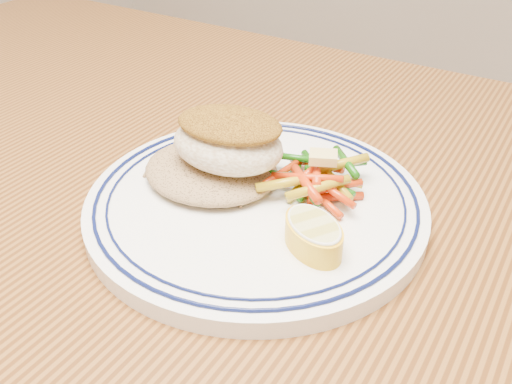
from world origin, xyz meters
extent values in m
cube|color=#552D11|center=(0.00, 0.00, 0.73)|extent=(1.50, 0.90, 0.04)
cylinder|color=#552D11|center=(-0.68, 0.38, 0.35)|extent=(0.07, 0.07, 0.71)
cylinder|color=white|center=(-0.03, 0.05, 0.76)|extent=(0.28, 0.28, 0.01)
torus|color=#0A113F|center=(-0.03, 0.05, 0.77)|extent=(0.27, 0.27, 0.00)
torus|color=#0A113F|center=(-0.03, 0.05, 0.77)|extent=(0.25, 0.25, 0.00)
ellipsoid|color=olive|center=(-0.08, 0.05, 0.78)|extent=(0.12, 0.11, 0.02)
ellipsoid|color=#EEE0C4|center=(-0.06, 0.05, 0.80)|extent=(0.10, 0.08, 0.04)
ellipsoid|color=brown|center=(-0.06, 0.06, 0.82)|extent=(0.10, 0.07, 0.02)
cylinder|color=red|center=(0.01, 0.08, 0.77)|extent=(0.03, 0.05, 0.01)
cylinder|color=red|center=(0.03, 0.07, 0.77)|extent=(0.04, 0.04, 0.01)
cylinder|color=red|center=(0.02, 0.06, 0.77)|extent=(0.05, 0.03, 0.01)
cylinder|color=#15550A|center=(0.00, 0.08, 0.77)|extent=(0.03, 0.05, 0.01)
cylinder|color=#15550A|center=(0.00, 0.07, 0.77)|extent=(0.05, 0.04, 0.01)
cylinder|color=#AF8F12|center=(0.00, 0.08, 0.77)|extent=(0.01, 0.05, 0.01)
cylinder|color=#AF8F12|center=(0.00, 0.08, 0.77)|extent=(0.01, 0.06, 0.01)
cylinder|color=red|center=(0.00, 0.11, 0.77)|extent=(0.05, 0.01, 0.02)
cylinder|color=#15550A|center=(0.02, 0.09, 0.77)|extent=(0.05, 0.03, 0.01)
cylinder|color=#15550A|center=(-0.02, 0.07, 0.78)|extent=(0.05, 0.01, 0.01)
cylinder|color=red|center=(-0.02, 0.08, 0.78)|extent=(0.01, 0.06, 0.01)
cylinder|color=#AF8F12|center=(0.02, 0.09, 0.78)|extent=(0.05, 0.02, 0.01)
cylinder|color=#15550A|center=(0.01, 0.09, 0.78)|extent=(0.05, 0.04, 0.01)
cylinder|color=red|center=(0.03, 0.07, 0.78)|extent=(0.04, 0.04, 0.01)
cylinder|color=#15550A|center=(-0.02, 0.10, 0.78)|extent=(0.05, 0.02, 0.01)
cylinder|color=red|center=(0.03, 0.07, 0.78)|extent=(0.05, 0.02, 0.01)
cylinder|color=#AF8F12|center=(0.02, 0.08, 0.78)|extent=(0.05, 0.04, 0.01)
cylinder|color=#15550A|center=(0.02, 0.10, 0.78)|extent=(0.04, 0.05, 0.01)
cylinder|color=#AF8F12|center=(0.00, 0.06, 0.78)|extent=(0.04, 0.04, 0.01)
cylinder|color=#AF8F12|center=(0.02, 0.06, 0.78)|extent=(0.04, 0.05, 0.01)
cylinder|color=red|center=(0.01, 0.09, 0.78)|extent=(0.01, 0.05, 0.01)
cylinder|color=red|center=(0.01, 0.06, 0.78)|extent=(0.04, 0.04, 0.01)
cylinder|color=red|center=(0.01, 0.08, 0.78)|extent=(0.03, 0.05, 0.01)
cylinder|color=#15550A|center=(0.02, 0.11, 0.79)|extent=(0.04, 0.04, 0.01)
cylinder|color=red|center=(0.01, 0.06, 0.79)|extent=(0.06, 0.02, 0.01)
cylinder|color=#AF8F12|center=(0.02, 0.10, 0.79)|extent=(0.04, 0.04, 0.01)
cube|color=#E9CE72|center=(0.01, 0.08, 0.80)|extent=(0.03, 0.03, 0.01)
torus|color=white|center=(0.04, 0.01, 0.79)|extent=(0.07, 0.07, 0.00)
camera|label=1|loc=(0.18, -0.29, 1.03)|focal=40.00mm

